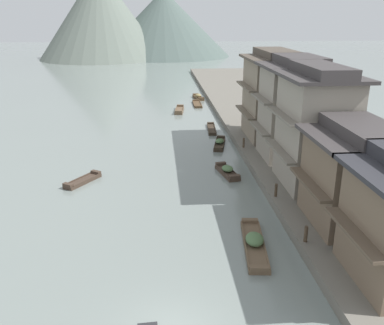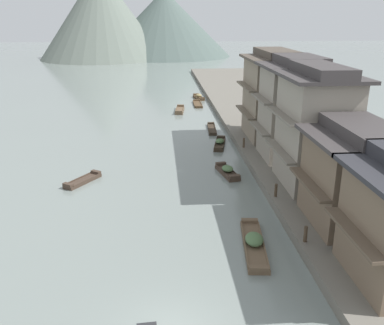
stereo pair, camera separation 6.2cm
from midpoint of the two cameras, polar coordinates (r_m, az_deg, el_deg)
name	(u,v)px [view 2 (the right image)]	position (r m, az deg, el deg)	size (l,w,h in m)	color
riverbank_right	(309,131)	(48.49, 15.68, 4.14)	(18.00, 110.00, 0.63)	#6B665B
boat_moored_nearest	(180,110)	(57.73, -1.66, 7.12)	(1.55, 4.31, 0.57)	brown
boat_moored_second	(254,243)	(24.56, 8.51, -10.78)	(1.75, 5.67, 0.79)	brown
boat_moored_third	(199,97)	(66.67, 0.94, 8.90)	(1.61, 3.78, 0.80)	brown
boat_moored_far	(212,129)	(48.35, 2.76, 4.57)	(1.20, 4.95, 0.35)	#33281E
boat_midriver_drifting	(220,143)	(42.55, 3.85, 2.63)	(1.82, 4.51, 0.70)	#33281E
boat_midriver_upstream	(83,181)	(34.24, -14.60, -2.39)	(2.66, 3.37, 0.47)	#423328
boat_upstream_distant	(227,171)	(34.85, 4.89, -1.19)	(1.68, 3.63, 0.76)	#423328
boat_crossing_west	(198,104)	(62.09, 0.80, 7.94)	(1.16, 4.85, 0.36)	brown
house_waterfront_second	(358,176)	(26.45, 21.76, -1.67)	(6.37, 6.21, 6.14)	#75604C
house_waterfront_tall	(315,128)	(31.28, 16.47, 4.59)	(5.40, 6.70, 8.74)	gray
house_waterfront_narrow	(295,109)	(37.29, 13.95, 7.14)	(6.56, 5.82, 8.74)	gray
house_waterfront_far	(273,95)	(43.33, 11.06, 9.00)	(6.15, 7.39, 8.74)	gray
mooring_post_dock_near	(305,234)	(24.31, 15.26, -9.38)	(0.20, 0.20, 0.95)	#473828
mooring_post_dock_mid	(276,190)	(29.58, 11.40, -3.72)	(0.20, 0.20, 0.92)	#473828
mooring_post_dock_far	(244,143)	(40.01, 7.11, 2.68)	(0.20, 0.20, 0.92)	#473828
hill_far_west	(164,23)	(138.61, -3.75, 18.37)	(41.51, 41.51, 19.83)	#4C5B56
hill_far_centre	(101,14)	(132.63, -12.23, 19.15)	(36.87, 36.87, 25.40)	slate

